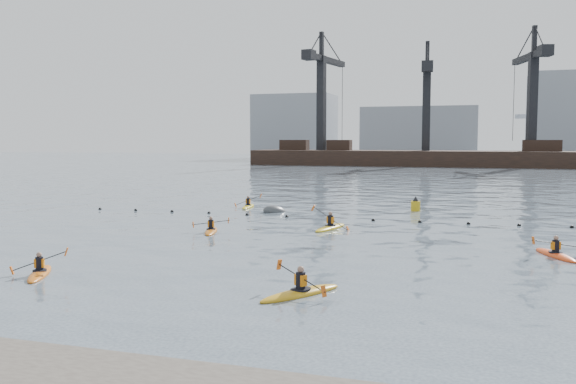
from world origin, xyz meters
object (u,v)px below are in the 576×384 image
(kayaker_0, at_px, (40,272))
(kayaker_4, at_px, (555,254))
(kayaker_3, at_px, (330,227))
(kayaker_2, at_px, (211,230))
(mooring_buoy, at_px, (275,212))
(kayaker_1, at_px, (301,292))
(nav_buoy, at_px, (416,206))
(kayaker_5, at_px, (248,206))

(kayaker_0, bearing_deg, kayaker_4, -0.79)
(kayaker_3, distance_m, kayaker_4, 12.98)
(kayaker_0, bearing_deg, kayaker_2, 53.79)
(kayaker_0, xyz_separation_m, mooring_buoy, (2.10, 22.68, -0.10))
(kayaker_2, xyz_separation_m, mooring_buoy, (0.37, 10.39, -0.10))
(kayaker_0, xyz_separation_m, kayaker_3, (8.02, 15.60, 0.01))
(kayaker_1, distance_m, kayaker_4, 13.71)
(kayaker_0, bearing_deg, kayaker_3, 34.62)
(kayaker_0, relative_size, kayaker_3, 0.84)
(kayaker_2, bearing_deg, kayaker_1, -72.13)
(kayaker_4, bearing_deg, kayaker_3, -46.90)
(nav_buoy, bearing_deg, mooring_buoy, -159.01)
(kayaker_3, xyz_separation_m, nav_buoy, (3.94, 10.86, 0.27))
(kayaker_3, bearing_deg, kayaker_2, -139.44)
(mooring_buoy, xyz_separation_m, nav_buoy, (9.85, 3.78, 0.38))
(kayaker_3, relative_size, kayaker_4, 1.10)
(nav_buoy, bearing_deg, kayaker_3, -109.92)
(kayaker_2, bearing_deg, kayaker_5, 83.29)
(kayaker_2, bearing_deg, nav_buoy, 35.78)
(kayaker_5, bearing_deg, kayaker_2, -86.88)
(kayaker_5, bearing_deg, kayaker_4, -43.91)
(kayaker_3, bearing_deg, nav_buoy, 82.85)
(kayaker_2, relative_size, kayaker_4, 0.95)
(kayaker_4, bearing_deg, mooring_buoy, -57.66)
(kayaker_2, relative_size, nav_buoy, 2.56)
(kayaker_5, height_order, mooring_buoy, kayaker_5)
(kayaker_1, bearing_deg, mooring_buoy, 142.47)
(kayaker_4, xyz_separation_m, mooring_buoy, (-17.75, 12.39, -0.10))
(kayaker_5, height_order, nav_buoy, nav_buoy)
(kayaker_4, bearing_deg, nav_buoy, -86.70)
(kayaker_2, bearing_deg, kayaker_3, 9.37)
(kayaker_0, distance_m, kayaker_1, 10.69)
(kayaker_1, bearing_deg, kayaker_2, 157.95)
(kayaker_5, distance_m, nav_buoy, 12.94)
(kayaker_3, relative_size, mooring_buoy, 1.92)
(kayaker_3, bearing_deg, kayaker_1, -67.45)
(kayaker_4, relative_size, mooring_buoy, 1.75)
(kayaker_5, bearing_deg, kayaker_1, -73.63)
(kayaker_0, distance_m, kayaker_4, 22.36)
(mooring_buoy, bearing_deg, kayaker_4, -34.92)
(kayaker_1, xyz_separation_m, nav_buoy, (1.26, 26.37, 0.27))
(kayaker_1, distance_m, nav_buoy, 26.40)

